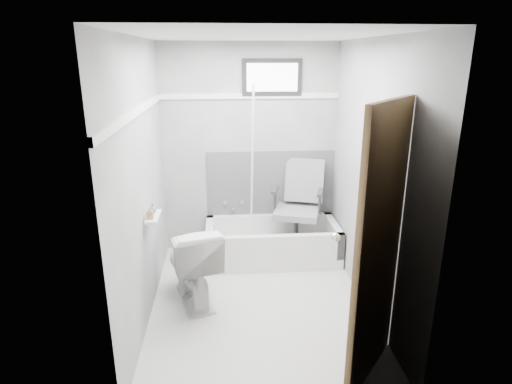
{
  "coord_description": "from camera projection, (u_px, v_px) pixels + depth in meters",
  "views": [
    {
      "loc": [
        -0.3,
        -3.54,
        2.25
      ],
      "look_at": [
        0.0,
        0.35,
        1.0
      ],
      "focal_mm": 30.0,
      "sensor_mm": 36.0,
      "label": 1
    }
  ],
  "objects": [
    {
      "name": "ceiling",
      "position": [
        259.0,
        35.0,
        3.34
      ],
      "size": [
        2.6,
        2.6,
        0.0
      ],
      "primitive_type": "plane",
      "rotation": [
        3.14,
        0.0,
        0.0
      ],
      "color": "silver",
      "rests_on": "floor"
    },
    {
      "name": "floor",
      "position": [
        259.0,
        303.0,
        4.07
      ],
      "size": [
        2.6,
        2.6,
        0.0
      ],
      "primitive_type": "plane",
      "color": "silver",
      "rests_on": "ground"
    },
    {
      "name": "backerboard",
      "position": [
        271.0,
        183.0,
        5.07
      ],
      "size": [
        1.5,
        0.02,
        0.78
      ],
      "primitive_type": "cube",
      "color": "#4C4C4F",
      "rests_on": "wall_back"
    },
    {
      "name": "shelf",
      "position": [
        153.0,
        217.0,
        3.75
      ],
      "size": [
        0.1,
        0.32,
        0.02
      ],
      "primitive_type": "cube",
      "color": "silver",
      "rests_on": "wall_left"
    },
    {
      "name": "wall_back",
      "position": [
        250.0,
        151.0,
        4.94
      ],
      "size": [
        2.0,
        0.02,
        2.4
      ],
      "primitive_type": "cube",
      "color": "slate",
      "rests_on": "floor"
    },
    {
      "name": "wall_front",
      "position": [
        278.0,
        246.0,
        2.47
      ],
      "size": [
        2.0,
        0.02,
        2.4
      ],
      "primitive_type": "cube",
      "color": "slate",
      "rests_on": "floor"
    },
    {
      "name": "door",
      "position": [
        436.0,
        269.0,
        2.62
      ],
      "size": [
        0.78,
        0.78,
        2.0
      ],
      "primitive_type": null,
      "color": "#523A1E",
      "rests_on": "floor"
    },
    {
      "name": "wall_left",
      "position": [
        142.0,
        185.0,
        3.63
      ],
      "size": [
        0.02,
        2.6,
        2.4
      ],
      "primitive_type": "cube",
      "color": "slate",
      "rests_on": "floor"
    },
    {
      "name": "trim_back",
      "position": [
        249.0,
        96.0,
        4.74
      ],
      "size": [
        2.0,
        0.02,
        0.06
      ],
      "primitive_type": "cube",
      "color": "white",
      "rests_on": "wall_back"
    },
    {
      "name": "window",
      "position": [
        272.0,
        77.0,
        4.69
      ],
      "size": [
        0.66,
        0.04,
        0.4
      ],
      "primitive_type": null,
      "color": "black",
      "rests_on": "wall_back"
    },
    {
      "name": "soap_bottle_b",
      "position": [
        153.0,
        208.0,
        3.79
      ],
      "size": [
        0.09,
        0.09,
        0.08
      ],
      "primitive_type": "imported",
      "rotation": [
        0.0,
        0.0,
        0.61
      ],
      "color": "slate",
      "rests_on": "shelf"
    },
    {
      "name": "toilet",
      "position": [
        192.0,
        263.0,
        4.02
      ],
      "size": [
        0.65,
        0.89,
        0.78
      ],
      "primitive_type": "imported",
      "rotation": [
        0.0,
        0.0,
        3.43
      ],
      "color": "silver",
      "rests_on": "floor"
    },
    {
      "name": "bathtub",
      "position": [
        272.0,
        242.0,
        4.91
      ],
      "size": [
        1.5,
        0.7,
        0.42
      ],
      "primitive_type": null,
      "color": "silver",
      "rests_on": "floor"
    },
    {
      "name": "office_chair",
      "position": [
        297.0,
        206.0,
        4.85
      ],
      "size": [
        0.72,
        0.72,
        1.0
      ],
      "primitive_type": null,
      "rotation": [
        0.0,
        0.0,
        -0.29
      ],
      "color": "slate",
      "rests_on": "bathtub"
    },
    {
      "name": "pole",
      "position": [
        252.0,
        168.0,
        4.76
      ],
      "size": [
        0.02,
        0.5,
        1.9
      ],
      "primitive_type": "cylinder",
      "rotation": [
        0.25,
        0.0,
        0.0
      ],
      "color": "white",
      "rests_on": "bathtub"
    },
    {
      "name": "soap_bottle_a",
      "position": [
        150.0,
        213.0,
        3.65
      ],
      "size": [
        0.05,
        0.05,
        0.11
      ],
      "primitive_type": "imported",
      "rotation": [
        0.0,
        0.0,
        -0.0
      ],
      "color": "olive",
      "rests_on": "shelf"
    },
    {
      "name": "wall_right",
      "position": [
        372.0,
        180.0,
        3.78
      ],
      "size": [
        0.02,
        2.6,
        2.4
      ],
      "primitive_type": "cube",
      "color": "slate",
      "rests_on": "floor"
    },
    {
      "name": "faucet",
      "position": [
        233.0,
        205.0,
        5.09
      ],
      "size": [
        0.26,
        0.1,
        0.16
      ],
      "primitive_type": null,
      "color": "silver",
      "rests_on": "wall_back"
    },
    {
      "name": "trim_left",
      "position": [
        137.0,
        111.0,
        3.44
      ],
      "size": [
        0.02,
        2.6,
        0.06
      ],
      "primitive_type": "cube",
      "color": "white",
      "rests_on": "wall_left"
    }
  ]
}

